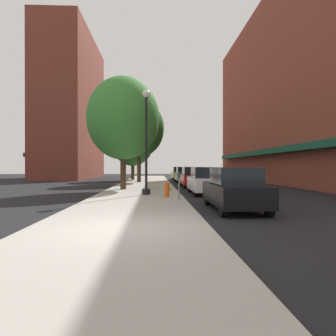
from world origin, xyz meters
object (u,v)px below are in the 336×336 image
object	(u,v)px
lamppost	(146,140)
car_green	(184,175)
car_white	(205,181)
car_black	(234,189)
tree_far	(133,142)
car_yellow	(179,174)
tree_mid	(139,128)
fire_hydrant	(167,189)
tree_near	(123,118)
car_red	(193,177)
parking_meter_near	(179,182)

from	to	relation	value
lamppost	car_green	xyz separation A→B (m)	(3.57, 14.69, -2.39)
car_white	car_green	bearing A→B (deg)	90.11
car_white	car_green	world-z (taller)	same
car_black	tree_far	bearing A→B (deg)	103.96
car_green	car_yellow	size ratio (longest dim) A/B	1.00
tree_mid	car_yellow	size ratio (longest dim) A/B	1.95
tree_far	car_black	world-z (taller)	tree_far
fire_hydrant	lamppost	bearing A→B (deg)	125.35
tree_far	tree_near	bearing A→B (deg)	-88.23
tree_near	car_red	xyz separation A→B (m)	(5.29, 3.56, -4.24)
parking_meter_near	tree_mid	xyz separation A→B (m)	(-2.76, 16.93, 4.61)
lamppost	fire_hydrant	size ratio (longest dim) A/B	7.47
tree_near	tree_far	size ratio (longest dim) A/B	1.04
tree_far	car_green	bearing A→B (deg)	-42.40
car_white	parking_meter_near	bearing A→B (deg)	-114.44
fire_hydrant	tree_near	size ratio (longest dim) A/B	0.10
tree_mid	tree_far	size ratio (longest dim) A/B	1.11
tree_near	car_red	size ratio (longest dim) A/B	1.82
fire_hydrant	car_green	world-z (taller)	car_green
tree_far	tree_mid	bearing A→B (deg)	-79.94
lamppost	tree_near	size ratio (longest dim) A/B	0.75
car_black	car_green	xyz separation A→B (m)	(0.00, 20.25, 0.00)
car_white	fire_hydrant	bearing A→B (deg)	-130.82
car_black	car_green	world-z (taller)	same
car_black	car_red	bearing A→B (deg)	91.20
parking_meter_near	car_yellow	bearing A→B (deg)	85.43
tree_far	car_black	xyz separation A→B (m)	(5.78, -25.53, -3.89)
lamppost	tree_mid	world-z (taller)	tree_mid
lamppost	car_red	distance (m)	8.83
car_red	car_green	xyz separation A→B (m)	(0.00, 6.98, 0.00)
fire_hydrant	tree_mid	world-z (taller)	tree_mid
tree_near	car_black	world-z (taller)	tree_near
tree_mid	car_white	distance (m)	14.32
fire_hydrant	tree_mid	xyz separation A→B (m)	(-2.25, 15.50, 5.04)
parking_meter_near	car_yellow	world-z (taller)	car_yellow
tree_mid	parking_meter_near	bearing A→B (deg)	-80.73
tree_far	car_black	distance (m)	26.46
tree_near	car_yellow	world-z (taller)	tree_near
fire_hydrant	car_green	distance (m)	16.44
car_green	car_yellow	xyz separation A→B (m)	(0.00, 6.70, 0.00)
car_red	car_yellow	distance (m)	13.68
tree_mid	car_red	size ratio (longest dim) A/B	1.95
car_white	car_green	xyz separation A→B (m)	(0.00, 13.41, 0.00)
fire_hydrant	tree_mid	distance (m)	16.45
car_red	lamppost	bearing A→B (deg)	-114.45
lamppost	car_white	xyz separation A→B (m)	(3.57, 1.28, -2.39)
car_red	car_yellow	size ratio (longest dim) A/B	1.00
tree_near	car_black	xyz separation A→B (m)	(5.29, -9.71, -4.24)
parking_meter_near	car_white	distance (m)	4.70
parking_meter_near	car_green	bearing A→B (deg)	83.71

